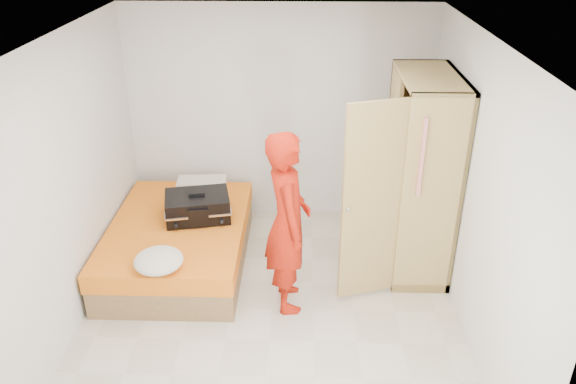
{
  "coord_description": "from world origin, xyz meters",
  "views": [
    {
      "loc": [
        0.28,
        -4.37,
        3.52
      ],
      "look_at": [
        0.14,
        0.57,
        1.0
      ],
      "focal_mm": 35.0,
      "sensor_mm": 36.0,
      "label": 1
    }
  ],
  "objects_px": {
    "wardrobe": "(416,182)",
    "suitcase": "(198,207)",
    "bed": "(179,243)",
    "person": "(288,223)",
    "round_cushion": "(159,261)"
  },
  "relations": [
    {
      "from": "bed",
      "to": "suitcase",
      "type": "xyz_separation_m",
      "value": [
        0.21,
        0.12,
        0.38
      ]
    },
    {
      "from": "wardrobe",
      "to": "person",
      "type": "height_order",
      "value": "wardrobe"
    },
    {
      "from": "wardrobe",
      "to": "suitcase",
      "type": "distance_m",
      "value": 2.33
    },
    {
      "from": "wardrobe",
      "to": "suitcase",
      "type": "bearing_deg",
      "value": 178.23
    },
    {
      "from": "bed",
      "to": "round_cushion",
      "type": "height_order",
      "value": "round_cushion"
    },
    {
      "from": "bed",
      "to": "wardrobe",
      "type": "distance_m",
      "value": 2.61
    },
    {
      "from": "suitcase",
      "to": "person",
      "type": "bearing_deg",
      "value": -50.02
    },
    {
      "from": "suitcase",
      "to": "round_cushion",
      "type": "xyz_separation_m",
      "value": [
        -0.2,
        -0.97,
        -0.05
      ]
    },
    {
      "from": "person",
      "to": "wardrobe",
      "type": "bearing_deg",
      "value": -70.39
    },
    {
      "from": "person",
      "to": "bed",
      "type": "bearing_deg",
      "value": 52.63
    },
    {
      "from": "wardrobe",
      "to": "suitcase",
      "type": "height_order",
      "value": "wardrobe"
    },
    {
      "from": "bed",
      "to": "person",
      "type": "xyz_separation_m",
      "value": [
        1.2,
        -0.65,
        0.65
      ]
    },
    {
      "from": "bed",
      "to": "wardrobe",
      "type": "bearing_deg",
      "value": 1.23
    },
    {
      "from": "person",
      "to": "round_cushion",
      "type": "distance_m",
      "value": 1.25
    },
    {
      "from": "bed",
      "to": "person",
      "type": "relative_size",
      "value": 1.12
    }
  ]
}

